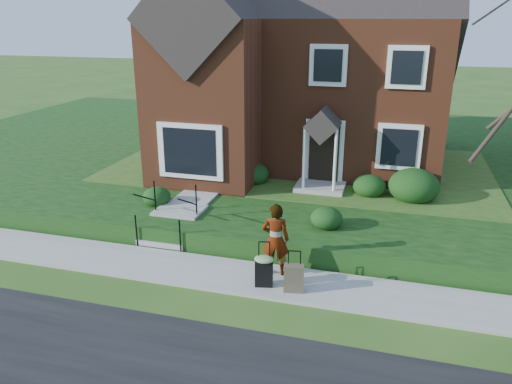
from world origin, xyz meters
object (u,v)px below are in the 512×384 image
(front_steps, at_px, (174,221))
(suitcase_black, at_px, (264,269))
(woman, at_px, (275,239))
(suitcase_olive, at_px, (294,278))

(front_steps, xyz_separation_m, suitcase_black, (3.29, -2.15, 0.03))
(woman, height_order, suitcase_black, woman)
(front_steps, distance_m, suitcase_olive, 4.57)
(suitcase_black, height_order, suitcase_olive, suitcase_black)
(front_steps, bearing_deg, suitcase_black, -33.13)
(woman, relative_size, suitcase_black, 1.65)
(suitcase_black, relative_size, suitcase_olive, 1.12)
(suitcase_black, bearing_deg, front_steps, 134.72)
(woman, xyz_separation_m, suitcase_olive, (0.61, -0.69, -0.58))
(front_steps, distance_m, woman, 3.75)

